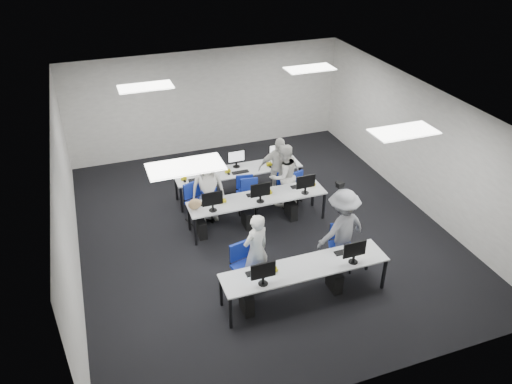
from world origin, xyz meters
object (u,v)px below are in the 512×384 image
object	(u,v)px
chair_1	(339,255)
student_1	(284,176)
chair_7	(291,190)
student_2	(208,188)
desk_front	(305,269)
chair_3	(246,200)
desk_mid	(258,199)
chair_5	(207,206)
student_3	(279,170)
chair_2	(198,210)
chair_4	(287,194)
student_0	(256,250)
photographer	(342,228)
chair_6	(248,196)
chair_0	(246,275)

from	to	relation	value
chair_1	student_1	size ratio (longest dim) A/B	0.57
chair_7	student_2	bearing A→B (deg)	169.22
desk_front	chair_3	world-z (taller)	chair_3
student_1	desk_mid	bearing A→B (deg)	19.20
desk_mid	student_2	bearing A→B (deg)	145.90
chair_3	chair_5	xyz separation A→B (m)	(-0.94, 0.10, -0.02)
desk_front	student_3	world-z (taller)	student_3
desk_front	chair_7	distance (m)	3.55
chair_2	chair_4	size ratio (longest dim) A/B	1.14
chair_5	student_0	bearing A→B (deg)	-91.57
chair_3	student_3	distance (m)	1.11
chair_4	photographer	bearing A→B (deg)	-93.89
chair_2	student_2	bearing A→B (deg)	-0.14
student_2	desk_front	bearing A→B (deg)	-66.21
chair_7	student_0	world-z (taller)	student_0
chair_3	chair_6	xyz separation A→B (m)	(0.10, 0.16, 0.00)
desk_mid	chair_7	size ratio (longest dim) A/B	3.62
desk_front	student_2	bearing A→B (deg)	106.80
student_2	chair_0	bearing A→B (deg)	-82.38
photographer	desk_front	bearing A→B (deg)	19.56
chair_3	chair_4	bearing A→B (deg)	5.99
desk_mid	chair_7	xyz separation A→B (m)	(1.15, 0.74, -0.40)
chair_5	student_1	bearing A→B (deg)	-11.92
chair_2	student_2	xyz separation A→B (m)	(0.28, 0.09, 0.49)
chair_3	chair_6	size ratio (longest dim) A/B	0.99
chair_1	photographer	world-z (taller)	photographer
chair_2	student_0	distance (m)	2.59
chair_2	chair_6	world-z (taller)	chair_2
chair_0	chair_3	xyz separation A→B (m)	(0.90, 2.64, -0.03)
desk_mid	chair_0	world-z (taller)	chair_0
desk_mid	chair_0	xyz separation A→B (m)	(-0.96, -1.98, -0.38)
chair_1	chair_3	size ratio (longest dim) A/B	1.05
chair_2	chair_4	xyz separation A→B (m)	(2.26, 0.02, -0.04)
chair_2	student_0	xyz separation A→B (m)	(0.55, -2.49, 0.49)
chair_4	chair_7	xyz separation A→B (m)	(0.16, 0.14, 0.01)
chair_2	chair_3	bearing A→B (deg)	-13.66
chair_0	chair_3	distance (m)	2.79
chair_5	student_0	world-z (taller)	student_0
desk_front	student_1	world-z (taller)	student_1
desk_mid	student_1	world-z (taller)	student_1
chair_0	chair_1	size ratio (longest dim) A/B	1.04
desk_mid	chair_2	xyz separation A→B (m)	(-1.27, 0.58, -0.38)
chair_4	student_3	world-z (taller)	student_3
chair_1	chair_2	xyz separation A→B (m)	(-2.34, 2.58, 0.01)
chair_7	photographer	xyz separation A→B (m)	(-0.02, -2.64, 0.59)
chair_4	chair_7	distance (m)	0.21
chair_5	photographer	bearing A→B (deg)	-58.95
desk_front	chair_6	bearing A→B (deg)	89.30
chair_3	chair_7	world-z (taller)	chair_7
chair_3	student_2	distance (m)	1.06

